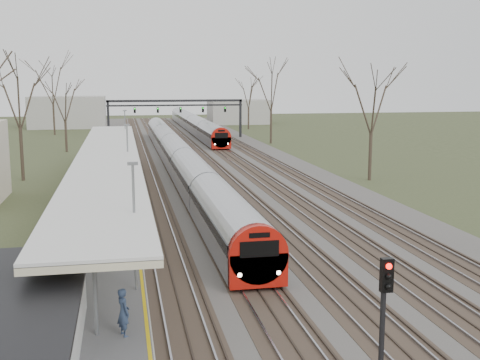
% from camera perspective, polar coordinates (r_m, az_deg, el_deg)
% --- Properties ---
extents(track_bed, '(24.00, 160.00, 0.22)m').
position_cam_1_polar(track_bed, '(64.96, -3.69, 1.46)').
color(track_bed, '#474442').
rests_on(track_bed, ground).
extents(platform, '(3.50, 69.00, 1.00)m').
position_cam_1_polar(platform, '(47.09, -12.17, -1.27)').
color(platform, '#9E9B93').
rests_on(platform, ground).
extents(canopy, '(4.10, 50.00, 3.11)m').
position_cam_1_polar(canopy, '(42.10, -12.42, 2.19)').
color(canopy, slate).
rests_on(canopy, platform).
extents(signal_gantry, '(21.00, 0.59, 6.08)m').
position_cam_1_polar(signal_gantry, '(94.23, -6.11, 6.88)').
color(signal_gantry, black).
rests_on(signal_gantry, ground).
extents(tree_west_far, '(5.50, 5.50, 11.33)m').
position_cam_1_polar(tree_west_far, '(57.49, -20.30, 7.81)').
color(tree_west_far, '#2D231C').
rests_on(tree_west_far, ground).
extents(tree_east_far, '(5.00, 5.00, 10.30)m').
position_cam_1_polar(tree_east_far, '(55.40, 12.42, 7.38)').
color(tree_east_far, '#2D231C').
rests_on(tree_east_far, ground).
extents(train_near, '(2.62, 75.21, 3.05)m').
position_cam_1_polar(train_near, '(62.09, -5.94, 2.37)').
color(train_near, '#ACAFB7').
rests_on(train_near, ground).
extents(train_far, '(2.62, 60.21, 3.05)m').
position_cam_1_polar(train_far, '(106.94, -4.41, 5.37)').
color(train_far, '#ACAFB7').
rests_on(train_far, ground).
extents(passenger, '(0.58, 0.69, 1.60)m').
position_cam_1_polar(passenger, '(19.95, -10.99, -12.22)').
color(passenger, '#2D3C58').
rests_on(passenger, platform).
extents(signal_post, '(0.35, 0.45, 4.10)m').
position_cam_1_polar(signal_post, '(18.26, 13.52, -11.29)').
color(signal_post, black).
rests_on(signal_post, ground).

